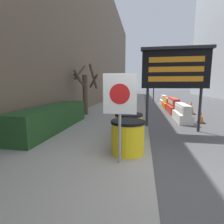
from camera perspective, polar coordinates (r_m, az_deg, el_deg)
The scene contains 16 objects.
ground_plane at distance 3.52m, azimuth 13.40°, elevation -20.81°, with size 120.00×120.00×0.00m, color #3F3F42.
sidewalk_left at distance 3.89m, azimuth -18.72°, elevation -16.80°, with size 3.98×56.00×0.15m.
building_left_facade at distance 14.12m, azimuth -7.60°, elevation 26.41°, with size 0.40×50.40×12.03m.
hedge_strip at distance 6.61m, azimuth -18.63°, elevation -1.76°, with size 0.90×4.19×0.84m.
bare_tree at distance 9.47m, azimuth -8.66°, elevation 7.53°, with size 1.36×1.51×2.67m.
barrel_drum_foreground at distance 4.10m, azimuth 5.14°, elevation -8.08°, with size 0.79×0.79×0.77m.
barrel_drum_middle at distance 5.05m, azimuth 5.45°, elevation -4.86°, with size 0.79×0.79×0.77m.
warning_sign at distance 3.40m, azimuth 2.56°, elevation 3.66°, with size 0.66×0.08×1.80m.
message_board at distance 6.95m, azimuth 19.88°, elevation 13.04°, with size 2.50×0.36×3.07m.
jersey_barrier_white at distance 9.06m, azimuth 21.92°, elevation -0.48°, with size 0.60×2.01×0.83m.
jersey_barrier_red_striped at distance 11.54m, azimuth 19.34°, elevation 1.73°, with size 0.58×2.18×0.92m.
jersey_barrier_orange_far at distance 14.14m, azimuth 17.60°, elevation 2.72°, with size 0.62×2.17×0.76m.
jersey_barrier_cream at distance 16.40m, azimuth 16.56°, elevation 3.63°, with size 0.58×2.03×0.81m.
traffic_cone_near at distance 11.51m, azimuth 24.43°, elevation 1.33°, with size 0.44×0.44×0.79m.
traffic_cone_mid at distance 8.96m, azimuth 27.10°, elevation -1.52°, with size 0.31×0.31×0.56m.
traffic_light_near_curb at distance 19.86m, azimuth 13.63°, elevation 11.83°, with size 0.28×0.45×3.95m.
Camera 1 is at (-0.24, -3.06, 1.73)m, focal length 28.00 mm.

